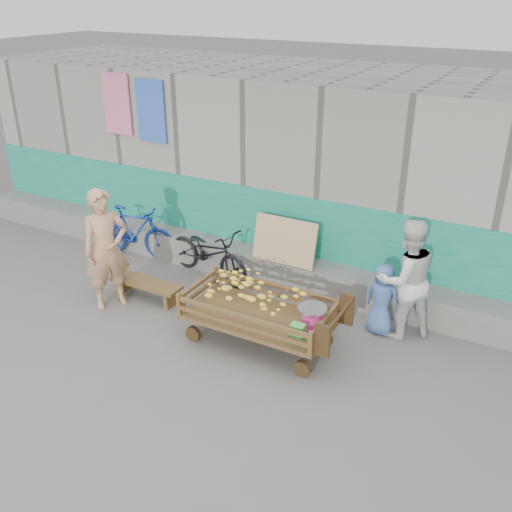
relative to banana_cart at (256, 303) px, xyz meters
The scene contains 9 objects.
ground 1.13m from the banana_cart, 131.68° to the right, with size 80.00×80.00×0.00m, color #605D59.
building_wall 3.50m from the banana_cart, 100.85° to the left, with size 12.00×3.50×3.00m.
banana_cart is the anchor object (origin of this frame).
bench 2.04m from the banana_cart, behind, with size 1.11×0.33×0.28m.
vendor_man 2.35m from the banana_cart, behind, with size 0.64×0.42×1.77m, color tan.
woman 1.95m from the banana_cart, 35.29° to the left, with size 0.80×0.62×1.65m, color silver.
child 1.69m from the banana_cart, 37.98° to the left, with size 0.49×0.32×1.00m, color #4164AA.
bicycle_dark 2.02m from the banana_cart, 140.41° to the left, with size 0.56×1.62×0.85m, color black.
bicycle_blue 3.36m from the banana_cart, 156.58° to the left, with size 0.42×1.49×0.90m, color navy.
Camera 1 is at (3.63, -4.77, 4.27)m, focal length 40.00 mm.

